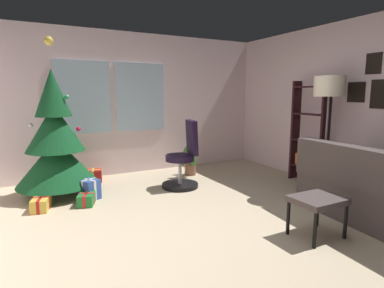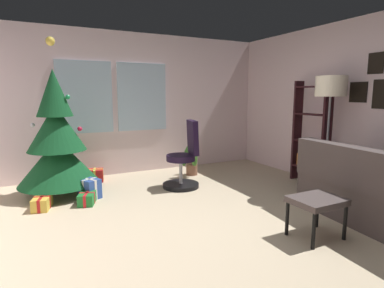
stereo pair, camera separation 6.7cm
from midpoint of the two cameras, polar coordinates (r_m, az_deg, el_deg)
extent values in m
cube|color=#C3B090|center=(3.48, 5.62, -16.13)|extent=(4.97, 5.80, 0.10)
cube|color=silver|center=(5.85, -9.99, 7.14)|extent=(4.97, 0.10, 2.50)
cube|color=silver|center=(5.60, -18.47, 8.02)|extent=(0.90, 0.03, 1.20)
cube|color=silver|center=(5.83, -8.67, 8.40)|extent=(0.90, 0.03, 1.20)
cube|color=silver|center=(5.01, 31.29, 5.69)|extent=(0.10, 5.80, 2.50)
cube|color=black|center=(5.02, 30.67, 12.46)|extent=(0.02, 0.21, 0.28)
cube|color=black|center=(5.13, 28.21, 8.26)|extent=(0.02, 0.26, 0.29)
cube|color=#463B3A|center=(4.16, 31.27, -9.33)|extent=(1.01, 1.80, 0.42)
cube|color=#463B3A|center=(3.79, 28.63, -4.02)|extent=(0.36, 1.74, 0.45)
cube|color=#463B3A|center=(4.59, 23.72, -3.16)|extent=(0.86, 0.22, 0.20)
cube|color=red|center=(3.79, 31.70, -5.10)|extent=(0.27, 0.43, 0.41)
cube|color=beige|center=(3.81, 31.31, -5.00)|extent=(0.27, 0.43, 0.41)
cube|color=maroon|center=(3.85, 30.45, -4.79)|extent=(0.24, 0.42, 0.41)
cube|color=#463B3A|center=(3.41, 22.19, -9.48)|extent=(0.49, 0.40, 0.06)
cylinder|color=black|center=(3.23, 21.72, -14.44)|extent=(0.04, 0.04, 0.35)
cylinder|color=black|center=(3.55, 26.45, -12.62)|extent=(0.04, 0.04, 0.35)
cylinder|color=black|center=(3.44, 17.38, -12.72)|extent=(0.04, 0.04, 0.35)
cylinder|color=black|center=(3.74, 22.20, -11.21)|extent=(0.04, 0.04, 0.35)
cylinder|color=#4C331E|center=(4.95, -22.39, -7.47)|extent=(0.12, 0.12, 0.16)
cone|color=#114722|center=(4.86, -22.67, -2.88)|extent=(1.10, 1.10, 0.65)
cone|color=#114722|center=(4.79, -23.02, 2.77)|extent=(0.79, 0.79, 0.65)
cone|color=#114722|center=(4.77, -23.38, 8.52)|extent=(0.48, 0.48, 0.65)
sphere|color=red|center=(5.00, -23.84, 5.67)|extent=(0.06, 0.06, 0.06)
sphere|color=gold|center=(5.05, -22.20, 4.08)|extent=(0.07, 0.07, 0.07)
sphere|color=silver|center=(4.80, -26.54, 3.08)|extent=(0.06, 0.06, 0.06)
sphere|color=blue|center=(4.94, -23.74, 8.20)|extent=(0.07, 0.07, 0.07)
sphere|color=#1E8C4C|center=(4.69, -21.18, 7.93)|extent=(0.07, 0.07, 0.07)
sphere|color=#B21433|center=(4.76, -19.27, 2.61)|extent=(0.07, 0.07, 0.07)
sphere|color=#F2D14C|center=(4.82, -23.90, 16.65)|extent=(0.12, 0.12, 0.12)
cube|color=red|center=(5.46, -16.84, -5.46)|extent=(0.31, 0.28, 0.20)
cube|color=#EAD84C|center=(5.46, -16.84, -5.46)|extent=(0.09, 0.24, 0.21)
cube|color=#EAD84C|center=(5.46, -16.84, -5.46)|extent=(0.28, 0.10, 0.21)
cube|color=#1E722D|center=(4.41, -18.03, -9.32)|extent=(0.29, 0.36, 0.15)
cube|color=red|center=(4.41, -18.03, -9.32)|extent=(0.15, 0.31, 0.16)
cube|color=red|center=(4.41, -18.03, -9.32)|extent=(0.20, 0.10, 0.16)
cube|color=gold|center=(4.43, -25.10, -9.59)|extent=(0.27, 0.38, 0.16)
cube|color=#B21919|center=(4.43, -25.10, -9.59)|extent=(0.13, 0.35, 0.16)
cube|color=#B21919|center=(4.43, -25.10, -9.59)|extent=(0.20, 0.08, 0.16)
cube|color=#2D4C99|center=(4.60, -17.62, -7.72)|extent=(0.31, 0.33, 0.27)
cube|color=silver|center=(4.60, -17.62, -7.72)|extent=(0.16, 0.26, 0.28)
cube|color=silver|center=(4.60, -17.62, -7.72)|extent=(0.21, 0.13, 0.28)
cylinder|color=black|center=(4.93, -1.64, -7.46)|extent=(0.56, 0.56, 0.06)
cylinder|color=#B2B2B7|center=(4.87, -1.65, -4.84)|extent=(0.05, 0.05, 0.41)
cylinder|color=black|center=(4.82, -1.66, -2.50)|extent=(0.44, 0.44, 0.09)
cube|color=black|center=(4.82, 0.52, 1.23)|extent=(0.18, 0.41, 0.52)
cube|color=black|center=(5.18, 23.52, 1.54)|extent=(0.18, 0.04, 1.64)
cube|color=black|center=(5.58, 18.79, 2.29)|extent=(0.18, 0.04, 1.64)
cube|color=black|center=(5.47, 20.73, -4.01)|extent=(0.18, 0.56, 0.02)
cube|color=black|center=(5.40, 20.98, 0.45)|extent=(0.18, 0.56, 0.02)
cube|color=black|center=(5.35, 21.24, 5.01)|extent=(0.18, 0.56, 0.02)
cube|color=black|center=(5.35, 21.50, 9.61)|extent=(0.18, 0.56, 0.02)
cube|color=#A7282A|center=(5.33, 22.59, -3.12)|extent=(0.13, 0.07, 0.22)
cube|color=#215083|center=(5.39, 21.84, -3.02)|extent=(0.14, 0.07, 0.21)
cube|color=beige|center=(5.45, 21.21, -3.14)|extent=(0.13, 0.07, 0.15)
cube|color=#3B7048|center=(5.49, 20.49, -2.92)|extent=(0.16, 0.07, 0.17)
cube|color=#80327A|center=(5.55, 20.00, -2.55)|extent=(0.13, 0.05, 0.21)
cube|color=#C0661D|center=(5.60, 19.44, -2.54)|extent=(0.14, 0.06, 0.19)
cylinder|color=slate|center=(5.02, 23.10, -8.07)|extent=(0.28, 0.28, 0.03)
cylinder|color=slate|center=(4.87, 23.61, -0.19)|extent=(0.03, 0.03, 1.37)
cylinder|color=#F9ECCD|center=(4.82, 24.23, 9.51)|extent=(0.42, 0.42, 0.28)
cylinder|color=#8D5D46|center=(5.65, 0.30, -4.60)|extent=(0.20, 0.20, 0.20)
ellipsoid|color=#397228|center=(5.55, 0.65, -2.36)|extent=(0.12, 0.11, 0.28)
ellipsoid|color=#397228|center=(5.46, 0.77, -2.23)|extent=(0.12, 0.20, 0.35)
ellipsoid|color=#397228|center=(5.43, -0.71, -2.11)|extent=(0.24, 0.14, 0.39)
ellipsoid|color=#397228|center=(5.66, 0.77, -1.45)|extent=(0.16, 0.20, 0.43)
ellipsoid|color=#397228|center=(5.40, 0.64, -2.42)|extent=(0.18, 0.18, 0.34)
camera|label=1|loc=(0.03, -89.53, 0.07)|focal=29.48mm
camera|label=2|loc=(0.03, 90.47, -0.07)|focal=29.48mm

